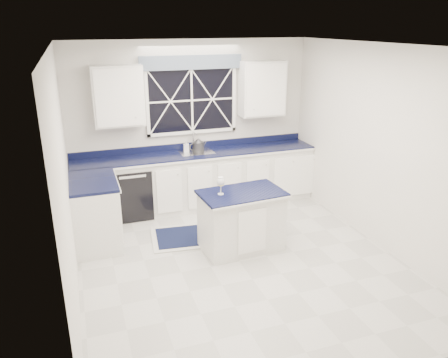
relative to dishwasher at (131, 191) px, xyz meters
name	(u,v)px	position (x,y,z in m)	size (l,w,h in m)	color
ground	(239,262)	(1.10, -1.95, -0.41)	(4.50, 4.50, 0.00)	#B5B4B0
back_wall	(192,124)	(1.10, 0.30, 0.94)	(4.00, 0.10, 2.70)	silver
base_cabinets	(181,186)	(0.77, -0.17, 0.04)	(3.99, 1.60, 0.90)	silver
countertop	(197,154)	(1.10, 0.00, 0.51)	(3.98, 0.64, 0.04)	black
dishwasher	(131,191)	(0.00, 0.00, 0.00)	(0.60, 0.58, 0.82)	black
window	(192,95)	(1.10, 0.25, 1.42)	(1.65, 0.09, 1.26)	black
upper_cabinets	(194,92)	(1.10, 0.13, 1.49)	(3.10, 0.34, 0.90)	silver
faucet	(194,140)	(1.10, 0.19, 0.69)	(0.05, 0.20, 0.30)	silver
island	(241,220)	(1.26, -1.60, 0.00)	(1.15, 0.75, 0.82)	silver
rug	(197,235)	(0.78, -1.07, -0.40)	(1.39, 0.94, 0.02)	#B6B6B1
kettle	(198,145)	(1.14, 0.08, 0.63)	(0.31, 0.22, 0.22)	#313134
wine_glass	(221,182)	(0.97, -1.58, 0.58)	(0.10, 0.10, 0.24)	silver
soap_bottle	(186,146)	(0.95, 0.11, 0.63)	(0.09, 0.09, 0.19)	silver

